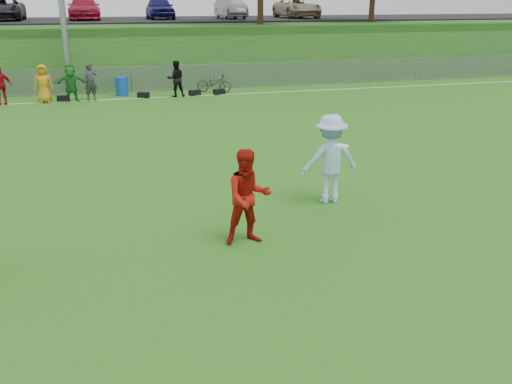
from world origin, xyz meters
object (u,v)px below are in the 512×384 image
object	(u,v)px
player_red_center	(248,197)
bicycle	(214,83)
frisbee	(342,146)
recycling_bin	(122,86)
player_blue	(330,159)

from	to	relation	value
player_red_center	bicycle	world-z (taller)	player_red_center
player_red_center	bicycle	size ratio (longest dim) A/B	1.06
player_red_center	frisbee	world-z (taller)	player_red_center
frisbee	bicycle	world-z (taller)	frisbee
recycling_bin	frisbee	bearing A→B (deg)	-78.69
player_blue	recycling_bin	world-z (taller)	player_blue
frisbee	recycling_bin	world-z (taller)	frisbee
player_blue	frisbee	bearing A→B (deg)	83.27
player_blue	frisbee	world-z (taller)	player_blue
player_red_center	bicycle	distance (m)	18.66
bicycle	player_red_center	bearing A→B (deg)	-162.38
recycling_bin	bicycle	world-z (taller)	bicycle
recycling_bin	player_blue	bearing A→B (deg)	-77.75
player_red_center	frisbee	distance (m)	2.51
player_red_center	bicycle	bearing A→B (deg)	79.89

